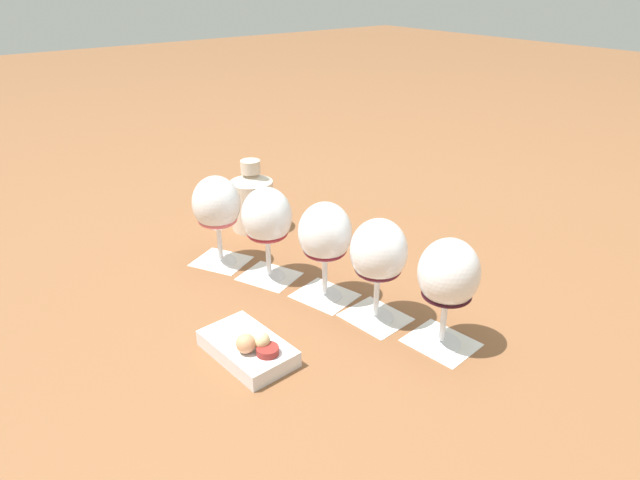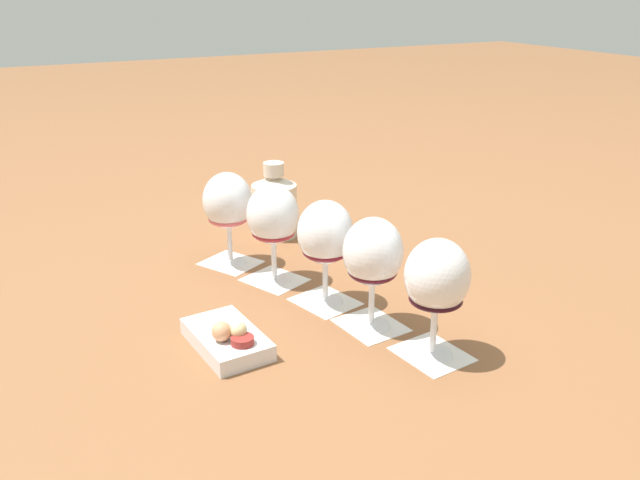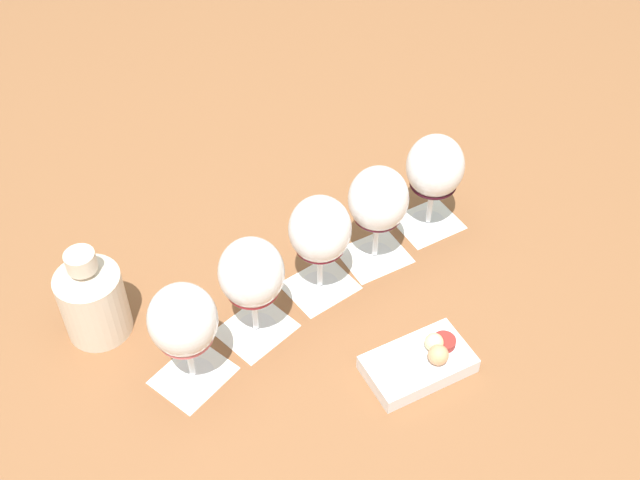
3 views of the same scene
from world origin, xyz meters
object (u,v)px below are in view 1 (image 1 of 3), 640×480
Objects in this scene: wine_glass_0 at (217,207)px; wine_glass_4 at (448,277)px; snack_dish at (249,348)px; wine_glass_3 at (378,255)px; wine_glass_2 at (327,237)px; wine_glass_1 at (267,220)px; ceramic_vase at (252,199)px.

wine_glass_0 and wine_glass_4 have the same top height.
wine_glass_0 reaches higher than snack_dish.
wine_glass_0 is 0.38m from wine_glass_3.
wine_glass_2 is 1.13× the size of snack_dish.
wine_glass_1 reaches higher than ceramic_vase.
ceramic_vase is (-0.36, 0.06, -0.05)m from wine_glass_2.
wine_glass_0 is 1.00× the size of wine_glass_2.
wine_glass_3 is at bearing -164.40° from wine_glass_4.
wine_glass_2 is (0.13, 0.04, -0.00)m from wine_glass_1.
wine_glass_1 and wine_glass_3 have the same top height.
wine_glass_4 is at bearing 0.04° from ceramic_vase.
ceramic_vase is (-0.23, 0.10, -0.05)m from wine_glass_1.
wine_glass_3 is 0.47m from ceramic_vase.
snack_dish is (0.07, -0.21, -0.11)m from wine_glass_2.
wine_glass_0 is 0.36m from snack_dish.
wine_glass_2 is at bearing 17.62° from wine_glass_1.
wine_glass_0 and wine_glass_1 have the same top height.
snack_dish is at bearing -40.27° from wine_glass_1.
ceramic_vase is 1.01× the size of snack_dish.
wine_glass_0 is at bearing 158.56° from snack_dish.
wine_glass_3 is (0.36, 0.11, -0.00)m from wine_glass_0.
wine_glass_1 is (0.12, 0.05, -0.00)m from wine_glass_0.
wine_glass_2 is at bearing -166.61° from wine_glass_3.
wine_glass_2 is at bearing 19.17° from wine_glass_0.
wine_glass_1 is 0.25m from wine_glass_3.
ceramic_vase is at bearing 147.36° from snack_dish.
wine_glass_3 is at bearing 13.39° from wine_glass_2.
snack_dish is at bearing -32.64° from ceramic_vase.
wine_glass_2 and wine_glass_3 have the same top height.
wine_glass_1 is at bearing -164.31° from wine_glass_4.
wine_glass_2 is 0.37m from ceramic_vase.
wine_glass_0 is 0.19m from ceramic_vase.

